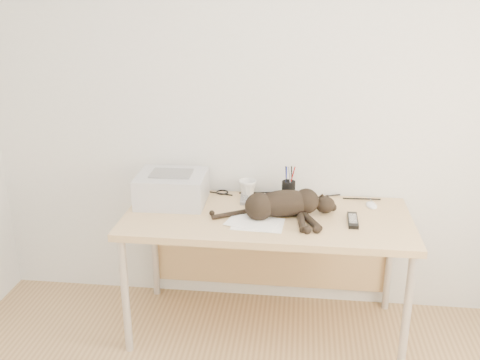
# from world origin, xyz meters

# --- Properties ---
(wall_back) EXTENTS (3.50, 0.00, 3.50)m
(wall_back) POSITION_xyz_m (0.00, 1.75, 1.30)
(wall_back) COLOR silver
(wall_back) RESTS_ON floor
(desk) EXTENTS (1.60, 0.70, 0.74)m
(desk) POSITION_xyz_m (0.00, 1.48, 0.61)
(desk) COLOR tan
(desk) RESTS_ON floor
(printer) EXTENTS (0.40, 0.34, 0.19)m
(printer) POSITION_xyz_m (-0.57, 1.52, 0.83)
(printer) COLOR silver
(printer) RESTS_ON desk
(papers) EXTENTS (0.33, 0.26, 0.01)m
(papers) POSITION_xyz_m (-0.06, 1.27, 0.74)
(papers) COLOR white
(papers) RESTS_ON desk
(cat) EXTENTS (0.70, 0.35, 0.16)m
(cat) POSITION_xyz_m (0.08, 1.38, 0.81)
(cat) COLOR black
(cat) RESTS_ON desk
(mug) EXTENTS (0.15, 0.15, 0.10)m
(mug) POSITION_xyz_m (-0.14, 1.67, 0.79)
(mug) COLOR silver
(mug) RESTS_ON desk
(pen_cup) EXTENTS (0.08, 0.08, 0.21)m
(pen_cup) POSITION_xyz_m (0.11, 1.66, 0.80)
(pen_cup) COLOR black
(pen_cup) RESTS_ON desk
(remote_grey) EXTENTS (0.05, 0.16, 0.02)m
(remote_grey) POSITION_xyz_m (-0.15, 1.60, 0.75)
(remote_grey) COLOR slate
(remote_grey) RESTS_ON desk
(remote_black) EXTENTS (0.06, 0.19, 0.02)m
(remote_black) POSITION_xyz_m (0.47, 1.35, 0.75)
(remote_black) COLOR black
(remote_black) RESTS_ON desk
(mouse) EXTENTS (0.08, 0.11, 0.03)m
(mouse) POSITION_xyz_m (0.59, 1.59, 0.76)
(mouse) COLOR white
(mouse) RESTS_ON desk
(cable_tangle) EXTENTS (1.36, 0.09, 0.01)m
(cable_tangle) POSITION_xyz_m (0.00, 1.70, 0.75)
(cable_tangle) COLOR black
(cable_tangle) RESTS_ON desk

